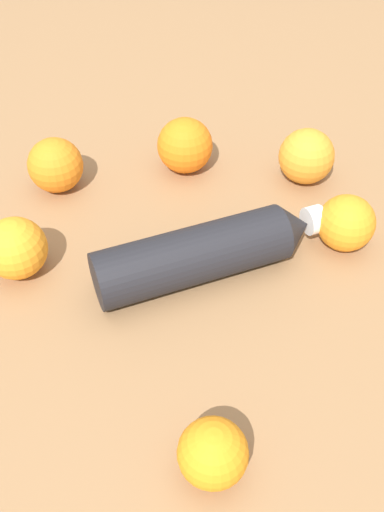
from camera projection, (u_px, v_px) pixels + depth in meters
The scene contains 8 objects.
ground_plane at pixel (206, 254), 0.76m from camera, with size 2.40×2.40×0.00m, color olive.
water_bottle at pixel (209, 251), 0.71m from camera, with size 0.12×0.31×0.07m.
orange_0 at pixel (213, 453), 0.53m from camera, with size 0.07×0.07×0.07m, color orange.
orange_1 at pixel (346, 223), 0.74m from camera, with size 0.07×0.07×0.07m, color orange.
orange_2 at pixel (306, 156), 0.84m from camera, with size 0.08×0.08×0.08m, color orange.
orange_3 at pixel (55, 165), 0.83m from camera, with size 0.08×0.08×0.08m, color orange.
orange_4 at pixel (185, 145), 0.86m from camera, with size 0.08×0.08×0.08m, color orange.
orange_5 at pixel (15, 248), 0.71m from camera, with size 0.08×0.08×0.08m, color orange.
Camera 1 is at (0.52, -0.12, 0.54)m, focal length 40.70 mm.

